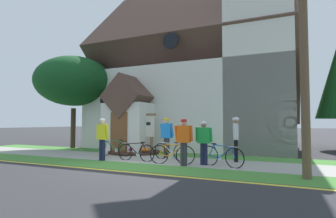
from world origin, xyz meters
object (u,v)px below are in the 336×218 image
object	(u,v)px
bicycle_white	(115,148)
bicycle_green	(172,154)
bicycle_black	(136,152)
bicycle_silver	(170,151)
bicycle_blue	(221,156)
cyclist_in_blue_jersey	(184,138)
cyclist_in_green_jersey	(236,135)
cyclist_in_red_jersey	(167,134)
yard_deciduous_tree	(74,82)
cyclist_in_yellow_jersey	(204,139)
church_sign	(137,127)
cyclist_in_orange_jersey	(102,135)
utility_pole	(299,10)

from	to	relation	value
bicycle_white	bicycle_green	bearing A→B (deg)	-18.04
bicycle_black	bicycle_silver	distance (m)	1.44
bicycle_blue	cyclist_in_blue_jersey	size ratio (longest dim) A/B	0.99
cyclist_in_green_jersey	cyclist_in_red_jersey	bearing A→B (deg)	-179.10
cyclist_in_blue_jersey	cyclist_in_red_jersey	size ratio (longest dim) A/B	0.96
cyclist_in_red_jersey	yard_deciduous_tree	size ratio (longest dim) A/B	0.32
bicycle_silver	cyclist_in_blue_jersey	bearing A→B (deg)	-49.64
bicycle_blue	cyclist_in_yellow_jersey	bearing A→B (deg)	173.94
bicycle_green	church_sign	bearing A→B (deg)	139.32
cyclist_in_orange_jersey	bicycle_black	bearing A→B (deg)	20.44
cyclist_in_blue_jersey	cyclist_in_green_jersey	size ratio (longest dim) A/B	0.96
bicycle_silver	cyclist_in_yellow_jersey	world-z (taller)	cyclist_in_yellow_jersey
bicycle_black	cyclist_in_yellow_jersey	bearing A→B (deg)	1.86
cyclist_in_green_jersey	bicycle_blue	bearing A→B (deg)	-100.24
bicycle_green	bicycle_silver	xyz separation A→B (m)	(-0.51, 1.01, -0.01)
church_sign	cyclist_in_red_jersey	world-z (taller)	church_sign
bicycle_blue	bicycle_silver	size ratio (longest dim) A/B	0.99
cyclist_in_yellow_jersey	bicycle_green	bearing A→B (deg)	-167.33
bicycle_green	yard_deciduous_tree	size ratio (longest dim) A/B	0.30
bicycle_green	cyclist_in_red_jersey	world-z (taller)	cyclist_in_red_jersey
cyclist_in_red_jersey	bicycle_silver	bearing A→B (deg)	-51.95
bicycle_silver	cyclist_in_orange_jersey	bearing A→B (deg)	-152.02
cyclist_in_orange_jersey	cyclist_in_green_jersey	xyz separation A→B (m)	(5.11, 1.93, 0.03)
bicycle_white	cyclist_in_blue_jersey	size ratio (longest dim) A/B	1.04
cyclist_in_orange_jersey	bicycle_silver	bearing A→B (deg)	27.98
church_sign	cyclist_in_green_jersey	size ratio (longest dim) A/B	1.19
bicycle_green	bicycle_silver	world-z (taller)	bicycle_green
bicycle_blue	bicycle_black	world-z (taller)	bicycle_blue
bicycle_black	utility_pole	bearing A→B (deg)	-9.90
cyclist_in_orange_jersey	cyclist_in_green_jersey	world-z (taller)	cyclist_in_green_jersey
cyclist_in_blue_jersey	cyclist_in_orange_jersey	bearing A→B (deg)	-179.29
bicycle_blue	bicycle_silver	distance (m)	2.49
bicycle_black	cyclist_in_orange_jersey	size ratio (longest dim) A/B	0.99
bicycle_blue	yard_deciduous_tree	bearing A→B (deg)	162.35
bicycle_white	cyclist_in_green_jersey	world-z (taller)	cyclist_in_green_jersey
bicycle_white	utility_pole	bearing A→B (deg)	-14.37
church_sign	cyclist_in_blue_jersey	world-z (taller)	church_sign
bicycle_green	bicycle_blue	bearing A→B (deg)	5.96
bicycle_blue	cyclist_in_blue_jersey	bearing A→B (deg)	-159.42
bicycle_green	cyclist_in_orange_jersey	bearing A→B (deg)	-173.85
church_sign	yard_deciduous_tree	world-z (taller)	yard_deciduous_tree
bicycle_black	cyclist_in_yellow_jersey	xyz separation A→B (m)	(2.86, 0.09, 0.58)
cyclist_in_orange_jersey	utility_pole	distance (m)	8.35
bicycle_silver	yard_deciduous_tree	bearing A→B (deg)	162.80
bicycle_green	bicycle_white	world-z (taller)	bicycle_green
cyclist_in_blue_jersey	utility_pole	xyz separation A→B (m)	(3.83, -0.61, 3.81)
bicycle_black	cyclist_in_green_jersey	world-z (taller)	cyclist_in_green_jersey
bicycle_black	cyclist_in_blue_jersey	world-z (taller)	cyclist_in_blue_jersey
utility_pole	yard_deciduous_tree	world-z (taller)	utility_pole
bicycle_blue	cyclist_in_yellow_jersey	distance (m)	0.88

